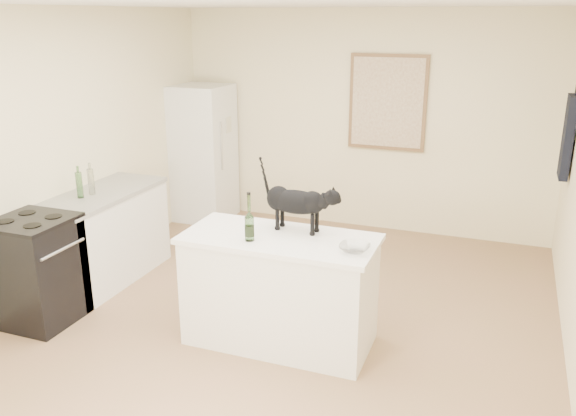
# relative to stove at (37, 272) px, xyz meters

# --- Properties ---
(floor) EXTENTS (5.50, 5.50, 0.00)m
(floor) POSITION_rel_stove_xyz_m (1.95, 0.60, -0.45)
(floor) COLOR #936A4E
(floor) RESTS_ON ground
(ceiling) EXTENTS (5.50, 5.50, 0.00)m
(ceiling) POSITION_rel_stove_xyz_m (1.95, 0.60, 2.15)
(ceiling) COLOR white
(ceiling) RESTS_ON ground
(wall_back) EXTENTS (4.50, 0.00, 4.50)m
(wall_back) POSITION_rel_stove_xyz_m (1.95, 3.35, 0.85)
(wall_back) COLOR beige
(wall_back) RESTS_ON ground
(wall_front) EXTENTS (4.50, 0.00, 4.50)m
(wall_front) POSITION_rel_stove_xyz_m (1.95, -2.15, 0.85)
(wall_front) COLOR beige
(wall_front) RESTS_ON ground
(wall_left) EXTENTS (0.00, 5.50, 5.50)m
(wall_left) POSITION_rel_stove_xyz_m (-0.30, 0.60, 0.85)
(wall_left) COLOR beige
(wall_left) RESTS_ON ground
(island_base) EXTENTS (1.44, 0.67, 0.86)m
(island_base) POSITION_rel_stove_xyz_m (2.05, 0.40, -0.02)
(island_base) COLOR white
(island_base) RESTS_ON floor
(island_top) EXTENTS (1.50, 0.70, 0.04)m
(island_top) POSITION_rel_stove_xyz_m (2.05, 0.40, 0.43)
(island_top) COLOR white
(island_top) RESTS_ON island_base
(left_cabinets) EXTENTS (0.60, 1.40, 0.86)m
(left_cabinets) POSITION_rel_stove_xyz_m (0.00, 0.90, -0.02)
(left_cabinets) COLOR white
(left_cabinets) RESTS_ON floor
(left_countertop) EXTENTS (0.62, 1.44, 0.04)m
(left_countertop) POSITION_rel_stove_xyz_m (0.00, 0.90, 0.43)
(left_countertop) COLOR gray
(left_countertop) RESTS_ON left_cabinets
(stove) EXTENTS (0.60, 0.60, 0.90)m
(stove) POSITION_rel_stove_xyz_m (0.00, 0.00, 0.00)
(stove) COLOR black
(stove) RESTS_ON floor
(fridge) EXTENTS (0.68, 0.68, 1.70)m
(fridge) POSITION_rel_stove_xyz_m (0.00, 2.95, 0.40)
(fridge) COLOR white
(fridge) RESTS_ON floor
(artwork_frame) EXTENTS (0.90, 0.03, 1.10)m
(artwork_frame) POSITION_rel_stove_xyz_m (2.25, 3.32, 1.10)
(artwork_frame) COLOR brown
(artwork_frame) RESTS_ON wall_back
(artwork_canvas) EXTENTS (0.82, 0.00, 1.02)m
(artwork_canvas) POSITION_rel_stove_xyz_m (2.25, 3.30, 1.10)
(artwork_canvas) COLOR beige
(artwork_canvas) RESTS_ON wall_back
(hanging_garment) EXTENTS (0.08, 0.34, 0.80)m
(hanging_garment) POSITION_rel_stove_xyz_m (4.14, 2.65, 0.95)
(hanging_garment) COLOR black
(hanging_garment) RESTS_ON wall_right
(black_cat) EXTENTS (0.61, 0.23, 0.42)m
(black_cat) POSITION_rel_stove_xyz_m (2.12, 0.57, 0.66)
(black_cat) COLOR black
(black_cat) RESTS_ON island_top
(wine_bottle) EXTENTS (0.08, 0.08, 0.33)m
(wine_bottle) POSITION_rel_stove_xyz_m (1.87, 0.24, 0.61)
(wine_bottle) COLOR #305F26
(wine_bottle) RESTS_ON island_top
(glass_bowl) EXTENTS (0.22, 0.22, 0.05)m
(glass_bowl) POSITION_rel_stove_xyz_m (2.66, 0.30, 0.48)
(glass_bowl) COLOR silver
(glass_bowl) RESTS_ON island_top
(fridge_paper) EXTENTS (0.01, 0.15, 0.20)m
(fridge_paper) POSITION_rel_stove_xyz_m (0.34, 3.02, 0.77)
(fridge_paper) COLOR silver
(fridge_paper) RESTS_ON fridge
(counter_bottle_cluster) EXTENTS (0.09, 0.19, 0.24)m
(counter_bottle_cluster) POSITION_rel_stove_xyz_m (-0.03, 0.76, 0.57)
(counter_bottle_cluster) COLOR #939E92
(counter_bottle_cluster) RESTS_ON left_countertop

